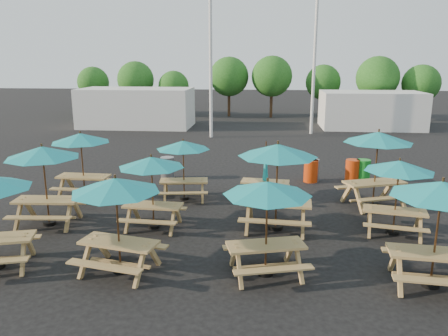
# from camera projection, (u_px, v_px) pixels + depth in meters

# --- Properties ---
(ground) EXTENTS (120.00, 120.00, 0.00)m
(ground) POSITION_uv_depth(u_px,v_px,m) (220.00, 212.00, 14.24)
(ground) COLOR black
(ground) RESTS_ON ground
(picnic_unit_1) EXTENTS (2.26, 2.26, 2.42)m
(picnic_unit_1) POSITION_uv_depth(u_px,v_px,m) (43.00, 157.00, 12.62)
(picnic_unit_1) COLOR #A48549
(picnic_unit_1) RESTS_ON ground
(picnic_unit_2) EXTENTS (2.13, 2.13, 2.34)m
(picnic_unit_2) POSITION_uv_depth(u_px,v_px,m) (81.00, 142.00, 15.35)
(picnic_unit_2) COLOR #A48549
(picnic_unit_2) RESTS_ON ground
(picnic_unit_3) EXTENTS (2.39, 2.39, 2.29)m
(picnic_unit_3) POSITION_uv_depth(u_px,v_px,m) (116.00, 191.00, 9.74)
(picnic_unit_3) COLOR #A48549
(picnic_unit_3) RESTS_ON ground
(picnic_unit_4) EXTENTS (2.01, 2.01, 2.17)m
(picnic_unit_4) POSITION_uv_depth(u_px,v_px,m) (151.00, 166.00, 12.43)
(picnic_unit_4) COLOR #A48549
(picnic_unit_4) RESTS_ON ground
(picnic_unit_5) EXTENTS (2.12, 2.12, 2.13)m
(picnic_unit_5) POSITION_uv_depth(u_px,v_px,m) (183.00, 149.00, 15.07)
(picnic_unit_5) COLOR #A48549
(picnic_unit_5) RESTS_ON ground
(picnic_unit_6) EXTENTS (2.43, 2.43, 2.25)m
(picnic_unit_6) POSITION_uv_depth(u_px,v_px,m) (267.00, 194.00, 9.62)
(picnic_unit_6) COLOR #A48549
(picnic_unit_6) RESTS_ON ground
(picnic_unit_7) EXTENTS (2.42, 2.42, 2.56)m
(picnic_unit_7) POSITION_uv_depth(u_px,v_px,m) (278.00, 156.00, 12.24)
(picnic_unit_7) COLOR #A48549
(picnic_unit_7) RESTS_ON ground
(picnic_unit_8) EXTENTS (1.79, 1.59, 2.12)m
(picnic_unit_8) POSITION_uv_depth(u_px,v_px,m) (265.00, 176.00, 15.19)
(picnic_unit_8) COLOR #A48549
(picnic_unit_8) RESTS_ON ground
(picnic_unit_9) EXTENTS (2.30, 2.30, 2.41)m
(picnic_unit_9) POSITION_uv_depth(u_px,v_px,m) (441.00, 196.00, 9.06)
(picnic_unit_9) COLOR #A48549
(picnic_unit_9) RESTS_ON ground
(picnic_unit_10) EXTENTS (2.23, 2.23, 2.16)m
(picnic_unit_10) POSITION_uv_depth(u_px,v_px,m) (399.00, 170.00, 11.99)
(picnic_unit_10) COLOR #A48549
(picnic_unit_10) RESTS_ON ground
(picnic_unit_11) EXTENTS (2.88, 2.88, 2.56)m
(picnic_unit_11) POSITION_uv_depth(u_px,v_px,m) (378.00, 142.00, 14.28)
(picnic_unit_11) COLOR #A48549
(picnic_unit_11) RESTS_ON ground
(waste_bin_0) EXTENTS (0.56, 0.56, 0.90)m
(waste_bin_0) POSITION_uv_depth(u_px,v_px,m) (167.00, 168.00, 18.14)
(waste_bin_0) COLOR gray
(waste_bin_0) RESTS_ON ground
(waste_bin_1) EXTENTS (0.56, 0.56, 0.90)m
(waste_bin_1) POSITION_uv_depth(u_px,v_px,m) (311.00, 171.00, 17.64)
(waste_bin_1) COLOR #C6370B
(waste_bin_1) RESTS_ON ground
(waste_bin_2) EXTENTS (0.56, 0.56, 0.90)m
(waste_bin_2) POSITION_uv_depth(u_px,v_px,m) (312.00, 170.00, 17.74)
(waste_bin_2) COLOR gray
(waste_bin_2) RESTS_ON ground
(waste_bin_3) EXTENTS (0.56, 0.56, 0.90)m
(waste_bin_3) POSITION_uv_depth(u_px,v_px,m) (352.00, 171.00, 17.68)
(waste_bin_3) COLOR #C6370B
(waste_bin_3) RESTS_ON ground
(waste_bin_4) EXTENTS (0.56, 0.56, 0.90)m
(waste_bin_4) POSITION_uv_depth(u_px,v_px,m) (363.00, 171.00, 17.67)
(waste_bin_4) COLOR #188824
(waste_bin_4) RESTS_ON ground
(mast_0) EXTENTS (0.20, 0.20, 12.00)m
(mast_0) POSITION_uv_depth(u_px,v_px,m) (211.00, 40.00, 26.50)
(mast_0) COLOR silver
(mast_0) RESTS_ON ground
(mast_1) EXTENTS (0.20, 0.20, 12.00)m
(mast_1) POSITION_uv_depth(u_px,v_px,m) (315.00, 41.00, 27.84)
(mast_1) COLOR silver
(mast_1) RESTS_ON ground
(event_tent_0) EXTENTS (8.00, 4.00, 2.80)m
(event_tent_0) POSITION_uv_depth(u_px,v_px,m) (137.00, 108.00, 32.02)
(event_tent_0) COLOR silver
(event_tent_0) RESTS_ON ground
(event_tent_1) EXTENTS (7.00, 4.00, 2.60)m
(event_tent_1) POSITION_uv_depth(u_px,v_px,m) (371.00, 110.00, 31.46)
(event_tent_1) COLOR silver
(event_tent_1) RESTS_ON ground
(tree_0) EXTENTS (2.80, 2.80, 4.24)m
(tree_0) POSITION_uv_depth(u_px,v_px,m) (93.00, 82.00, 39.23)
(tree_0) COLOR #382314
(tree_0) RESTS_ON ground
(tree_1) EXTENTS (3.11, 3.11, 4.72)m
(tree_1) POSITION_uv_depth(u_px,v_px,m) (136.00, 80.00, 37.46)
(tree_1) COLOR #382314
(tree_1) RESTS_ON ground
(tree_2) EXTENTS (2.59, 2.59, 3.93)m
(tree_2) POSITION_uv_depth(u_px,v_px,m) (174.00, 86.00, 37.04)
(tree_2) COLOR #382314
(tree_2) RESTS_ON ground
(tree_3) EXTENTS (3.36, 3.36, 5.09)m
(tree_3) POSITION_uv_depth(u_px,v_px,m) (229.00, 77.00, 37.45)
(tree_3) COLOR #382314
(tree_3) RESTS_ON ground
(tree_4) EXTENTS (3.41, 3.41, 5.17)m
(tree_4) POSITION_uv_depth(u_px,v_px,m) (272.00, 76.00, 36.67)
(tree_4) COLOR #382314
(tree_4) RESTS_ON ground
(tree_5) EXTENTS (2.94, 2.94, 4.45)m
(tree_5) POSITION_uv_depth(u_px,v_px,m) (323.00, 82.00, 36.79)
(tree_5) COLOR #382314
(tree_5) RESTS_ON ground
(tree_6) EXTENTS (3.38, 3.38, 5.13)m
(tree_6) POSITION_uv_depth(u_px,v_px,m) (378.00, 78.00, 34.60)
(tree_6) COLOR #382314
(tree_6) RESTS_ON ground
(tree_7) EXTENTS (2.95, 2.95, 4.48)m
(tree_7) POSITION_uv_depth(u_px,v_px,m) (421.00, 84.00, 34.42)
(tree_7) COLOR #382314
(tree_7) RESTS_ON ground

